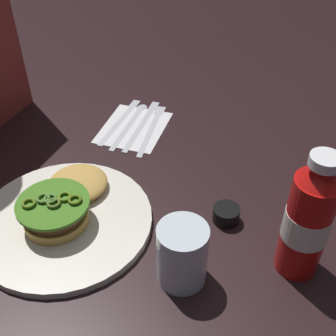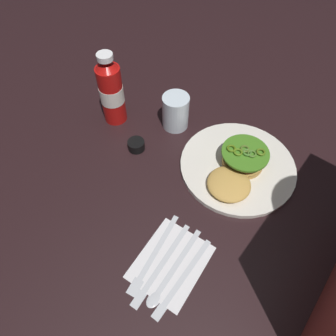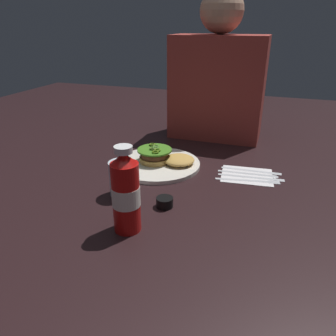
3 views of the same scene
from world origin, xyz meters
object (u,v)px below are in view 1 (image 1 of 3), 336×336
Objects in this scene: condiment_cup at (226,214)px; water_glass at (182,254)px; napkin at (134,127)px; butter_knife at (122,117)px; burger_sandwich at (64,201)px; fork_utensil at (153,124)px; spoon_utensil at (133,118)px; steak_knife at (143,121)px; ketchup_bottle at (308,221)px; dinner_plate at (64,221)px.

water_glass is at bearing 169.02° from condiment_cup.
butter_knife is at bearing 62.37° from napkin.
burger_sandwich is 1.22× the size of napkin.
fork_utensil is 1.02× the size of spoon_utensil.
fork_utensil is 0.96× the size of steak_knife.
ketchup_bottle reaches higher than spoon_utensil.
napkin is (0.29, 0.01, -0.03)m from burger_sandwich.
water_glass reaches higher than fork_utensil.
fork_utensil is at bearing 54.21° from ketchup_bottle.
water_glass is 0.41m from fork_utensil.
steak_knife is 1.07× the size of spoon_utensil.
butter_knife is (0.26, 0.44, -0.09)m from ketchup_bottle.
dinner_plate reaches higher than butter_knife.
condiment_cup reaches higher than spoon_utensil.
condiment_cup is 0.23× the size of butter_knife.
spoon_utensil reaches higher than napkin.
butter_knife is (0.02, 0.04, 0.00)m from napkin.
dinner_plate is 0.03m from burger_sandwich.
water_glass is 0.43m from steak_knife.
burger_sandwich is at bearing 175.47° from fork_utensil.
burger_sandwich is 0.32m from steak_knife.
ketchup_bottle is 0.50m from spoon_utensil.
burger_sandwich is 0.29m from napkin.
ketchup_bottle reaches higher than fork_utensil.
condiment_cup is at bearing -124.85° from napkin.
napkin is at bearing -150.64° from spoon_utensil.
steak_knife is 0.05m from butter_knife.
napkin is 0.03m from spoon_utensil.
fork_utensil and butter_knife have the same top height.
ketchup_bottle is 0.18m from water_glass.
condiment_cup is 0.32m from fork_utensil.
condiment_cup reaches higher than steak_knife.
burger_sandwich is at bearing 79.93° from water_glass.
burger_sandwich is 4.29× the size of condiment_cup.
dinner_plate reaches higher than napkin.
napkin is (0.33, 0.25, -0.05)m from water_glass.
dinner_plate is at bearing 100.19° from ketchup_bottle.
steak_knife is at bearing -91.64° from spoon_utensil.
condiment_cup is 0.36m from spoon_utensil.
burger_sandwich is 0.32m from spoon_utensil.
steak_knife reaches higher than napkin.
condiment_cup is at bearing -10.98° from water_glass.
napkin is 0.81× the size of fork_utensil.
condiment_cup is (0.14, -0.03, -0.04)m from water_glass.
burger_sandwich is 1.96× the size of water_glass.
napkin is 0.05m from butter_knife.
ketchup_bottle is at bearing -122.74° from spoon_utensil.
ketchup_bottle is 1.31× the size of napkin.
burger_sandwich reaches higher than dinner_plate.
burger_sandwich is at bearing -179.76° from steak_knife.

